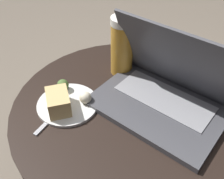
{
  "coord_description": "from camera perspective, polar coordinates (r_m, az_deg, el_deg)",
  "views": [
    {
      "loc": [
        0.19,
        -0.53,
        1.11
      ],
      "look_at": [
        -0.04,
        -0.03,
        0.63
      ],
      "focal_mm": 42.0,
      "sensor_mm": 36.0,
      "label": 1
    }
  ],
  "objects": [
    {
      "name": "fork",
      "position": [
        0.79,
        -10.92,
        -4.01
      ],
      "size": [
        0.03,
        0.2,
        0.0
      ],
      "color": "#B2B2B7",
      "rests_on": "table"
    },
    {
      "name": "laptop",
      "position": [
        0.77,
        11.21,
        -0.49
      ],
      "size": [
        0.42,
        0.33,
        0.25
      ],
      "color": "#47474C",
      "rests_on": "table"
    },
    {
      "name": "snack_plate",
      "position": [
        0.78,
        -10.26,
        -2.53
      ],
      "size": [
        0.18,
        0.18,
        0.06
      ],
      "color": "silver",
      "rests_on": "table"
    },
    {
      "name": "beer_glass",
      "position": [
        0.86,
        2.19,
        9.4
      ],
      "size": [
        0.08,
        0.08,
        0.2
      ],
      "color": "gold",
      "rests_on": "table"
    },
    {
      "name": "table",
      "position": [
        0.92,
        3.32,
        -11.27
      ],
      "size": [
        0.7,
        0.7,
        0.56
      ],
      "color": "#515156",
      "rests_on": "ground_plane"
    }
  ]
}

